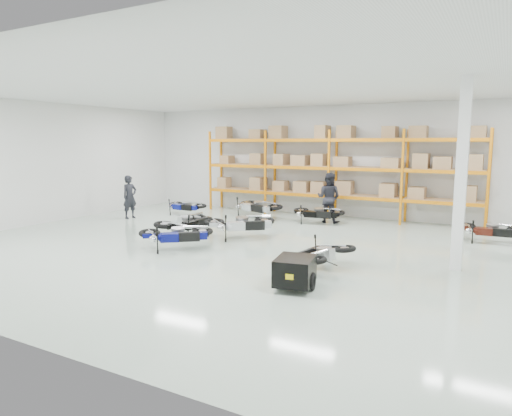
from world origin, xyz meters
The scene contains 14 objects.
room centered at (0.00, 0.00, 2.25)m, with size 18.00×18.00×18.00m.
pallet_rack centered at (0.00, 6.45, 2.26)m, with size 11.28×0.98×3.62m.
structural_column centered at (5.20, 0.50, 2.25)m, with size 0.25×0.25×4.50m, color white.
moto_blue_centre centered at (-1.95, -1.04, 0.55)m, with size 0.80×1.80×1.10m, color #080B52, non-canonical shape.
moto_silver_left centered at (-1.14, 1.18, 0.60)m, with size 0.87×1.96×1.20m, color #AFB0B6, non-canonical shape.
moto_black_far_left centered at (-2.78, 0.55, 0.58)m, with size 0.85×1.91×1.17m, color black, non-canonical shape.
moto_touring_right centered at (2.43, -1.07, 0.51)m, with size 0.75×1.68×1.03m, color black, non-canonical shape.
trailer centered at (2.43, -2.67, 0.38)m, with size 0.90×1.61×0.66m.
moto_back_a centered at (-5.58, 4.07, 0.49)m, with size 0.71×1.59×0.97m, color navy, non-canonical shape.
moto_back_b centered at (-2.63, 4.92, 0.59)m, with size 0.86×1.94×1.18m, color silver, non-canonical shape.
moto_back_c centered at (0.01, 4.82, 0.52)m, with size 0.75×1.69×1.03m, color black, non-canonical shape.
moto_back_d centered at (5.81, 4.23, 0.51)m, with size 0.74×1.66×1.01m, color #42140D, non-canonical shape.
person_left centered at (-7.00, 2.37, 0.86)m, with size 0.63×0.41×1.72m, color black.
person_back centered at (0.30, 5.25, 0.95)m, with size 0.92×0.72×1.89m, color black.
Camera 1 is at (6.11, -11.03, 3.00)m, focal length 32.00 mm.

